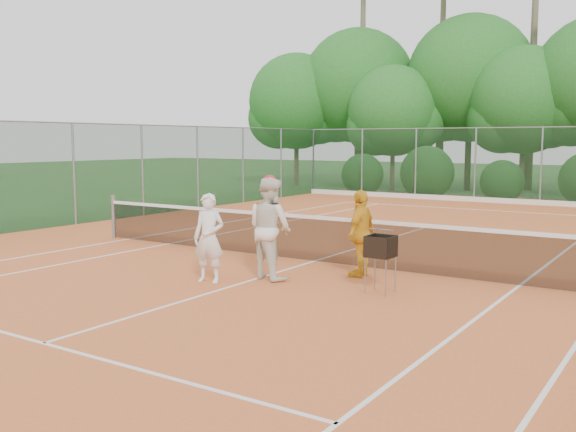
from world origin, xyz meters
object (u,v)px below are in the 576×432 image
object	(u,v)px
player_white	(209,238)
ball_hopper	(381,247)
player_yellow	(361,233)
player_center_grp	(270,228)

from	to	relation	value
player_white	ball_hopper	world-z (taller)	player_white
player_yellow	ball_hopper	distance (m)	1.29
player_white	player_yellow	xyz separation A→B (m)	(2.03, 1.88, 0.01)
player_white	ball_hopper	xyz separation A→B (m)	(2.87, 0.91, -0.03)
ball_hopper	player_white	bearing A→B (deg)	-160.81
ball_hopper	player_yellow	bearing A→B (deg)	132.68
player_yellow	ball_hopper	world-z (taller)	player_yellow
player_center_grp	player_white	bearing A→B (deg)	-131.71
player_center_grp	player_yellow	size ratio (longest dim) A/B	1.17
player_yellow	player_center_grp	bearing A→B (deg)	-52.67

